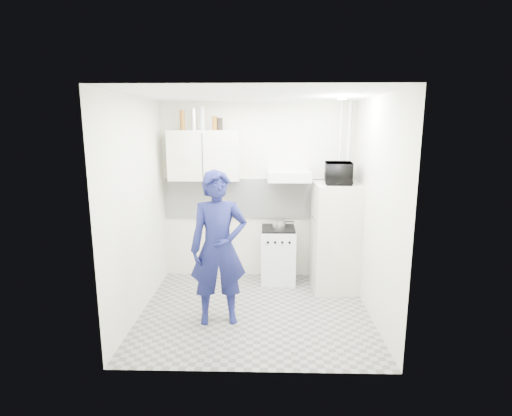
{
  "coord_description": "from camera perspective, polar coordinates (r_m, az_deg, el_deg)",
  "views": [
    {
      "loc": [
        0.13,
        -4.6,
        2.26
      ],
      "look_at": [
        0.0,
        0.3,
        1.25
      ],
      "focal_mm": 28.0,
      "sensor_mm": 36.0,
      "label": 1
    }
  ],
  "objects": [
    {
      "name": "canister_b",
      "position": [
        5.71,
        -5.23,
        11.86
      ],
      "size": [
        0.09,
        0.09,
        0.17
      ],
      "primitive_type": "cylinder",
      "color": "black",
      "rests_on": "upper_cabinet"
    },
    {
      "name": "ceiling",
      "position": [
        4.61,
        -0.14,
        15.88
      ],
      "size": [
        2.8,
        2.8,
        0.0
      ],
      "primitive_type": "plane",
      "color": "white",
      "rests_on": "wall_back"
    },
    {
      "name": "stove_top",
      "position": [
        5.79,
        3.2,
        -2.95
      ],
      "size": [
        0.47,
        0.47,
        0.03
      ],
      "primitive_type": "cube",
      "color": "black",
      "rests_on": "stove"
    },
    {
      "name": "person",
      "position": [
        4.59,
        -5.37,
        -5.74
      ],
      "size": [
        0.71,
        0.53,
        1.79
      ],
      "primitive_type": "imported",
      "rotation": [
        0.0,
        0.0,
        0.16
      ],
      "color": "#14184E",
      "rests_on": "floor"
    },
    {
      "name": "fridge",
      "position": [
        5.65,
        11.34,
        -4.09
      ],
      "size": [
        0.65,
        0.65,
        1.5
      ],
      "primitive_type": "cube",
      "rotation": [
        0.0,
        0.0,
        0.04
      ],
      "color": "white",
      "rests_on": "floor"
    },
    {
      "name": "upper_cabinet",
      "position": [
        5.75,
        -7.38,
        7.47
      ],
      "size": [
        1.0,
        0.35,
        0.7
      ],
      "primitive_type": "cube",
      "color": "white",
      "rests_on": "wall_back"
    },
    {
      "name": "bottle_c",
      "position": [
        5.76,
        -8.92,
        12.38
      ],
      "size": [
        0.07,
        0.07,
        0.29
      ],
      "primitive_type": "cylinder",
      "color": "silver",
      "rests_on": "upper_cabinet"
    },
    {
      "name": "bottle_d",
      "position": [
        5.74,
        -7.68,
        12.58
      ],
      "size": [
        0.07,
        0.07,
        0.32
      ],
      "primitive_type": "cylinder",
      "color": "#B2B7BC",
      "rests_on": "upper_cabinet"
    },
    {
      "name": "microwave",
      "position": [
        5.48,
        11.72,
        4.92
      ],
      "size": [
        0.54,
        0.39,
        0.28
      ],
      "primitive_type": "imported",
      "rotation": [
        0.0,
        0.0,
        1.48
      ],
      "color": "black",
      "rests_on": "fridge"
    },
    {
      "name": "saucepan",
      "position": [
        5.78,
        3.32,
        -2.27
      ],
      "size": [
        0.19,
        0.19,
        0.11
      ],
      "primitive_type": "cylinder",
      "color": "silver",
      "rests_on": "stove_top"
    },
    {
      "name": "wall_back",
      "position": [
        5.93,
        0.2,
        2.34
      ],
      "size": [
        2.8,
        0.0,
        2.8
      ],
      "primitive_type": "plane",
      "rotation": [
        1.57,
        0.0,
        0.0
      ],
      "color": "silver",
      "rests_on": "floor"
    },
    {
      "name": "ceiling_spot_fixture",
      "position": [
        4.88,
        12.17,
        15.04
      ],
      "size": [
        0.1,
        0.1,
        0.02
      ],
      "primitive_type": "cylinder",
      "color": "white",
      "rests_on": "ceiling"
    },
    {
      "name": "wall_left",
      "position": [
        4.94,
        -16.59,
        -0.05
      ],
      "size": [
        0.0,
        2.6,
        2.6
      ],
      "primitive_type": "plane",
      "rotation": [
        1.57,
        0.0,
        1.57
      ],
      "color": "silver",
      "rests_on": "floor"
    },
    {
      "name": "backsplash",
      "position": [
        5.93,
        0.2,
        1.36
      ],
      "size": [
        2.74,
        0.03,
        0.6
      ],
      "primitive_type": "cube",
      "color": "white",
      "rests_on": "wall_back"
    },
    {
      "name": "pipe_a",
      "position": [
        5.96,
        12.79,
        2.1
      ],
      "size": [
        0.05,
        0.05,
        2.6
      ],
      "primitive_type": "cylinder",
      "color": "white",
      "rests_on": "floor"
    },
    {
      "name": "wall_right",
      "position": [
        4.87,
        16.59,
        -0.22
      ],
      "size": [
        0.0,
        2.6,
        2.6
      ],
      "primitive_type": "plane",
      "rotation": [
        1.57,
        0.0,
        -1.57
      ],
      "color": "silver",
      "rests_on": "floor"
    },
    {
      "name": "pipe_b",
      "position": [
        5.94,
        11.65,
        2.11
      ],
      "size": [
        0.04,
        0.04,
        2.6
      ],
      "primitive_type": "cylinder",
      "color": "white",
      "rests_on": "floor"
    },
    {
      "name": "bottle_b",
      "position": [
        5.79,
        -10.49,
        12.22
      ],
      "size": [
        0.07,
        0.07,
        0.27
      ],
      "primitive_type": "cylinder",
      "color": "brown",
      "rests_on": "upper_cabinet"
    },
    {
      "name": "stove",
      "position": [
        5.9,
        3.16,
        -6.79
      ],
      "size": [
        0.49,
        0.49,
        0.79
      ],
      "primitive_type": "cube",
      "color": "white",
      "rests_on": "floor"
    },
    {
      "name": "canister_a",
      "position": [
        5.72,
        -5.9,
        11.96
      ],
      "size": [
        0.08,
        0.08,
        0.19
      ],
      "primitive_type": "cylinder",
      "color": "brown",
      "rests_on": "upper_cabinet"
    },
    {
      "name": "floor",
      "position": [
        5.13,
        -0.12,
        -14.52
      ],
      "size": [
        2.8,
        2.8,
        0.0
      ],
      "primitive_type": "plane",
      "color": "gray",
      "rests_on": "ground"
    },
    {
      "name": "range_hood",
      "position": [
        5.65,
        4.73,
        4.6
      ],
      "size": [
        0.6,
        0.5,
        0.14
      ],
      "primitive_type": "cube",
      "color": "white",
      "rests_on": "wall_back"
    }
  ]
}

